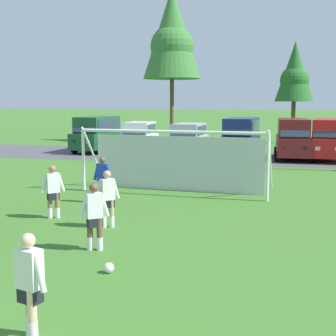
{
  "coord_description": "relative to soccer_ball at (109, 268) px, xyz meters",
  "views": [
    {
      "loc": [
        5.46,
        -2.92,
        3.54
      ],
      "look_at": [
        1.66,
        11.81,
        1.4
      ],
      "focal_mm": 50.0,
      "sensor_mm": 36.0,
      "label": 1
    }
  ],
  "objects": [
    {
      "name": "player_trailing_back",
      "position": [
        -2.76,
        6.41,
        0.71
      ],
      "size": [
        0.74,
        0.26,
        1.64
      ],
      "color": "brown",
      "rests_on": "ground"
    },
    {
      "name": "player_striker_near",
      "position": [
        -0.89,
        1.35,
        0.71
      ],
      "size": [
        0.66,
        0.48,
        1.64
      ],
      "color": "brown",
      "rests_on": "ground"
    },
    {
      "name": "parked_car_slot_center",
      "position": [
        0.56,
        21.92,
        1.23
      ],
      "size": [
        2.4,
        4.9,
        2.52
      ],
      "color": "navy",
      "rests_on": "ground"
    },
    {
      "name": "parked_car_slot_center_left",
      "position": [
        -2.83,
        21.18,
        1.0
      ],
      "size": [
        2.25,
        4.66,
        2.16
      ],
      "color": "#B2B2BC",
      "rests_on": "ground"
    },
    {
      "name": "player_defender_far",
      "position": [
        -3.38,
        3.96,
        0.71
      ],
      "size": [
        0.64,
        0.52,
        1.64
      ],
      "color": "#936B4C",
      "rests_on": "ground"
    },
    {
      "name": "parking_lot_strip",
      "position": [
        -1.92,
        21.73,
        -0.11
      ],
      "size": [
        52.0,
        8.4,
        0.01
      ],
      "primitive_type": "cube",
      "color": "#4C4C51",
      "rests_on": "ground"
    },
    {
      "name": "tree_mid_left",
      "position": [
        3.87,
        32.96,
        5.82
      ],
      "size": [
        3.24,
        3.24,
        8.65
      ],
      "color": "brown",
      "rests_on": "ground"
    },
    {
      "name": "ground_plane",
      "position": [
        -1.92,
        9.15,
        -0.11
      ],
      "size": [
        400.0,
        400.0,
        0.0
      ],
      "primitive_type": "plane",
      "color": "#3D7028"
    },
    {
      "name": "player_winger_right",
      "position": [
        -0.11,
        -2.86,
        0.71
      ],
      "size": [
        0.71,
        0.35,
        1.64
      ],
      "color": "beige",
      "rests_on": "ground"
    },
    {
      "name": "parked_car_slot_right",
      "position": [
        5.91,
        21.5,
        1.23
      ],
      "size": [
        2.46,
        4.93,
        2.52
      ],
      "color": "red",
      "rests_on": "ground"
    },
    {
      "name": "soccer_ball",
      "position": [
        0.0,
        0.0,
        0.0
      ],
      "size": [
        0.22,
        0.22,
        0.22
      ],
      "color": "white",
      "rests_on": "ground"
    },
    {
      "name": "parked_car_slot_far_left",
      "position": [
        -9.77,
        22.37,
        1.23
      ],
      "size": [
        2.37,
        4.89,
        2.52
      ],
      "color": "#194C2D",
      "rests_on": "ground"
    },
    {
      "name": "tree_left_edge",
      "position": [
        -6.52,
        31.57,
        9.1
      ],
      "size": [
        5.02,
        5.02,
        13.38
      ],
      "color": "brown",
      "rests_on": "ground"
    },
    {
      "name": "player_winger_left",
      "position": [
        -1.37,
        3.37,
        0.71
      ],
      "size": [
        0.62,
        0.55,
        1.64
      ],
      "color": "tan",
      "rests_on": "ground"
    },
    {
      "name": "parked_car_slot_center_right",
      "position": [
        3.82,
        21.42,
        1.23
      ],
      "size": [
        2.36,
        4.88,
        2.52
      ],
      "color": "maroon",
      "rests_on": "ground"
    },
    {
      "name": "soccer_goal",
      "position": [
        -0.75,
        9.1,
        1.18
      ],
      "size": [
        7.5,
        2.3,
        2.57
      ],
      "color": "white",
      "rests_on": "ground"
    },
    {
      "name": "parked_car_slot_left",
      "position": [
        -6.59,
        22.36,
        1.0
      ],
      "size": [
        2.37,
        4.72,
        2.16
      ],
      "color": "silver",
      "rests_on": "ground"
    }
  ]
}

